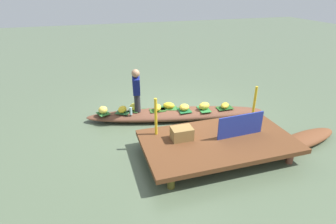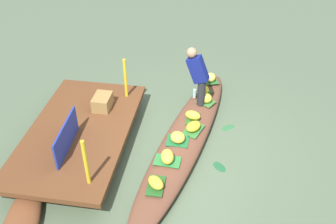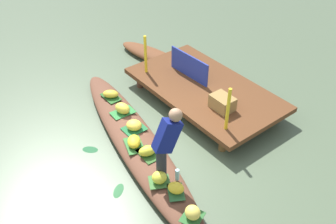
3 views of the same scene
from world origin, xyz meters
TOP-DOWN VIEW (x-y plane):
  - canal_water at (0.00, 0.00)m, footprint 40.00×40.00m
  - dock_platform at (-0.29, 1.90)m, footprint 3.20×1.80m
  - vendor_boat at (0.00, 0.00)m, footprint 4.87×1.68m
  - moored_boat at (-2.36, 2.11)m, footprint 2.06×0.92m
  - leaf_mat_0 at (1.91, -0.34)m, footprint 0.38×0.40m
  - banana_bunch_0 at (1.91, -0.34)m, footprint 0.25×0.23m
  - leaf_mat_1 at (0.17, -0.15)m, footprint 0.51×0.41m
  - banana_bunch_1 at (0.17, -0.15)m, footprint 0.39×0.36m
  - leaf_mat_2 at (-0.72, 0.20)m, footprint 0.30×0.46m
  - banana_bunch_2 at (-0.72, 0.20)m, footprint 0.36×0.28m
  - leaf_mat_3 at (1.10, -0.31)m, footprint 0.40×0.42m
  - banana_bunch_3 at (1.10, -0.31)m, footprint 0.31×0.31m
  - leaf_mat_4 at (-0.19, 0.10)m, footprint 0.33×0.39m
  - banana_bunch_4 at (-0.19, 0.10)m, footprint 0.37×0.36m
  - leaf_mat_5 at (-1.30, 0.29)m, footprint 0.44×0.26m
  - banana_bunch_5 at (-1.30, 0.29)m, footprint 0.36×0.36m
  - leaf_mat_6 at (0.50, -0.10)m, footprint 0.43×0.26m
  - banana_bunch_6 at (0.50, -0.10)m, footprint 0.27×0.34m
  - leaf_mat_7 at (1.42, -0.24)m, footprint 0.42×0.38m
  - banana_bunch_7 at (1.42, -0.24)m, footprint 0.31×0.29m
  - vendor_person at (1.04, -0.12)m, footprint 0.27×0.48m
  - water_bottle at (1.23, -0.06)m, footprint 0.07×0.07m
  - market_banner at (-0.79, 1.90)m, footprint 1.07×0.08m
  - railing_post_west at (-1.49, 1.30)m, footprint 0.06×0.06m
  - railing_post_east at (0.91, 1.30)m, footprint 0.06×0.06m
  - produce_crate at (0.44, 1.66)m, footprint 0.44×0.32m
  - drifting_plant_0 at (-0.46, -0.68)m, footprint 0.32×0.32m
  - drifting_plant_1 at (0.66, -0.80)m, footprint 0.31×0.33m

SIDE VIEW (x-z plane):
  - canal_water at x=0.00m, z-range 0.00..0.00m
  - drifting_plant_0 at x=-0.46m, z-range 0.00..0.01m
  - drifting_plant_1 at x=0.66m, z-range 0.00..0.01m
  - moored_boat at x=-2.36m, z-range 0.00..0.22m
  - vendor_boat at x=0.00m, z-range 0.00..0.26m
  - leaf_mat_0 at x=1.91m, z-range 0.26..0.27m
  - leaf_mat_1 at x=0.17m, z-range 0.26..0.27m
  - leaf_mat_2 at x=-0.72m, z-range 0.26..0.27m
  - leaf_mat_3 at x=1.10m, z-range 0.26..0.27m
  - leaf_mat_4 at x=-0.19m, z-range 0.26..0.27m
  - leaf_mat_5 at x=-1.30m, z-range 0.26..0.27m
  - leaf_mat_6 at x=0.50m, z-range 0.26..0.27m
  - leaf_mat_7 at x=1.42m, z-range 0.26..0.27m
  - dock_platform at x=-0.29m, z-range 0.13..0.50m
  - banana_bunch_5 at x=-1.30m, z-range 0.26..0.41m
  - banana_bunch_1 at x=0.17m, z-range 0.26..0.43m
  - banana_bunch_6 at x=0.50m, z-range 0.26..0.43m
  - banana_bunch_4 at x=-0.19m, z-range 0.26..0.43m
  - banana_bunch_7 at x=1.42m, z-range 0.26..0.45m
  - banana_bunch_3 at x=1.10m, z-range 0.26..0.45m
  - water_bottle at x=1.23m, z-range 0.26..0.46m
  - banana_bunch_2 at x=-0.72m, z-range 0.26..0.46m
  - banana_bunch_0 at x=1.91m, z-range 0.26..0.46m
  - produce_crate at x=0.44m, z-range 0.37..0.64m
  - market_banner at x=-0.79m, z-range 0.37..0.88m
  - railing_post_west at x=-1.49m, z-range 0.37..1.21m
  - railing_post_east at x=0.91m, z-range 0.37..1.21m
  - vendor_person at x=1.04m, z-range 0.34..1.57m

